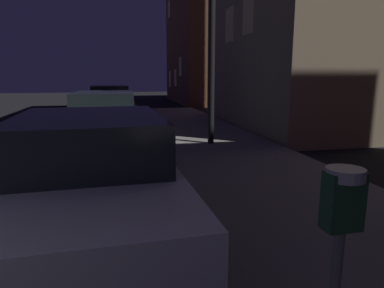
# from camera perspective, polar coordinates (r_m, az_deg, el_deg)

# --- Properties ---
(parking_meter) EXTENTS (0.19, 0.19, 1.29)m
(parking_meter) POSITION_cam_1_polar(r_m,az_deg,el_deg) (1.94, 23.42, -12.57)
(parking_meter) COLOR #59595B
(parking_meter) RESTS_ON sidewalk
(car_white) EXTENTS (2.20, 4.47, 1.43)m
(car_white) POSITION_cam_1_polar(r_m,az_deg,el_deg) (4.31, -16.30, -4.95)
(car_white) COLOR silver
(car_white) RESTS_ON ground
(car_green) EXTENTS (2.22, 4.39, 1.43)m
(car_green) POSITION_cam_1_polar(r_m,az_deg,el_deg) (10.03, -14.19, 4.30)
(car_green) COLOR #19592D
(car_green) RESTS_ON ground
(car_yellow_cab) EXTENTS (2.26, 4.65, 1.43)m
(car_yellow_cab) POSITION_cam_1_polar(r_m,az_deg,el_deg) (16.41, -13.58, 6.92)
(car_yellow_cab) COLOR gold
(car_yellow_cab) RESTS_ON ground
(building_far) EXTENTS (6.30, 8.80, 9.69)m
(building_far) POSITION_cam_1_polar(r_m,az_deg,el_deg) (25.29, 4.65, 18.03)
(building_far) COLOR brown
(building_far) RESTS_ON ground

